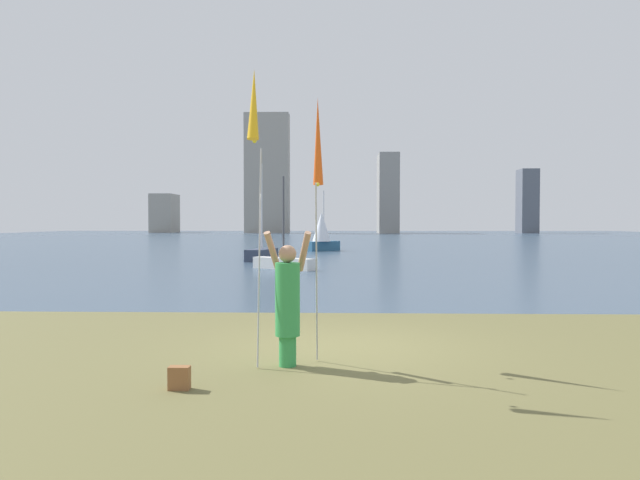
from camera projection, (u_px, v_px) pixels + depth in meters
The scene contains 12 objects.
ground at pixel (339, 242), 60.91m from camera, with size 120.00×138.00×0.12m.
person at pixel (288, 300), 8.62m from camera, with size 0.72×0.53×1.96m.
kite_flag_left at pixel (254, 115), 8.12m from camera, with size 0.16×0.93×4.17m.
kite_flag_right at pixel (318, 147), 9.19m from camera, with size 0.16×1.08×3.97m.
bag at pixel (179, 378), 7.43m from camera, with size 0.26×0.15×0.29m.
sailboat_1 at pixel (284, 262), 26.05m from camera, with size 2.87×2.22×4.05m.
sailboat_3 at pixel (322, 231), 42.23m from camera, with size 2.36×2.21×4.27m.
sailboat_4 at pixel (262, 254), 31.91m from camera, with size 1.48×3.08×5.16m.
skyline_tower_0 at pixel (165, 213), 112.01m from camera, with size 4.10×6.53×7.18m.
skyline_tower_1 at pixel (267, 173), 106.76m from camera, with size 7.89×3.54×21.29m.
skyline_tower_2 at pixel (388, 194), 105.96m from camera, with size 3.49×7.55×13.98m.
skyline_tower_3 at pixel (527, 201), 105.52m from camera, with size 3.02×4.03×11.26m.
Camera 1 is at (-0.06, -9.95, 2.10)m, focal length 33.54 mm.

